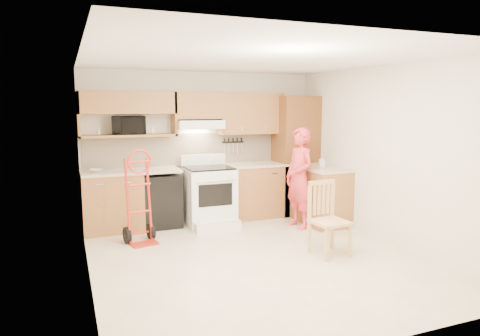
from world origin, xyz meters
TOP-DOWN VIEW (x-y plane):
  - floor at (0.00, 0.00)m, footprint 4.00×4.50m
  - ceiling at (0.00, 0.00)m, footprint 4.00×4.50m
  - wall_back at (0.00, 2.26)m, footprint 4.00×0.02m
  - wall_front at (0.00, -2.26)m, footprint 4.00×0.02m
  - wall_left at (-2.01, 0.00)m, footprint 0.02×4.50m
  - wall_right at (2.01, 0.00)m, footprint 0.02×4.50m
  - backsplash at (0.00, 2.23)m, footprint 3.92×0.03m
  - lower_cab_left at (-1.55, 1.95)m, footprint 0.90×0.60m
  - dishwasher at (-0.80, 1.95)m, footprint 0.60×0.60m
  - lower_cab_right at (0.83, 1.95)m, footprint 1.14×0.60m
  - countertop_left at (-1.25, 1.95)m, footprint 1.50×0.63m
  - countertop_right at (0.83, 1.95)m, footprint 1.14×0.63m
  - cab_return_right at (1.70, 1.15)m, footprint 0.60×1.00m
  - countertop_return at (1.70, 1.15)m, footprint 0.63×1.00m
  - pantry_tall at (1.65, 1.95)m, footprint 0.70×0.60m
  - upper_cab_left at (-1.25, 2.08)m, footprint 1.50×0.33m
  - upper_shelf_mw at (-1.25, 2.08)m, footprint 1.50×0.33m
  - upper_cab_center at (-0.12, 2.08)m, footprint 0.76×0.33m
  - upper_cab_right at (0.83, 2.08)m, footprint 1.14×0.33m
  - range_hood at (-0.12, 2.02)m, footprint 0.76×0.46m
  - knife_strip at (0.55, 2.21)m, footprint 0.40×0.05m
  - microwave at (-1.25, 2.08)m, footprint 0.54×0.39m
  - range at (-0.05, 1.68)m, footprint 0.77×1.01m
  - person at (1.23, 1.05)m, footprint 0.43×0.62m
  - hand_truck at (-1.24, 1.15)m, footprint 0.55×0.52m
  - dining_chair at (0.95, -0.26)m, footprint 0.46×0.50m
  - soap_bottle at (1.70, 1.14)m, footprint 0.11×0.11m
  - bowl at (-1.77, 1.95)m, footprint 0.23×0.23m

SIDE VIEW (x-z plane):
  - floor at x=0.00m, z-range -0.02..0.00m
  - dishwasher at x=-0.80m, z-range 0.00..0.85m
  - lower_cab_left at x=-1.55m, z-range 0.00..0.90m
  - lower_cab_right at x=0.83m, z-range 0.00..0.90m
  - cab_return_right at x=1.70m, z-range 0.00..0.90m
  - dining_chair at x=0.95m, z-range 0.00..0.96m
  - range at x=-0.05m, z-range 0.00..1.13m
  - hand_truck at x=-1.24m, z-range 0.00..1.21m
  - person at x=1.23m, z-range 0.00..1.60m
  - countertop_left at x=-1.25m, z-range 0.90..0.94m
  - countertop_right at x=0.83m, z-range 0.90..0.94m
  - countertop_return at x=1.70m, z-range 0.90..0.94m
  - bowl at x=-1.77m, z-range 0.94..0.99m
  - soap_bottle at x=1.70m, z-range 0.94..1.13m
  - pantry_tall at x=1.65m, z-range 0.00..2.10m
  - backsplash at x=0.00m, z-range 0.92..1.48m
  - knife_strip at x=0.55m, z-range 1.09..1.39m
  - wall_back at x=0.00m, z-range 0.00..2.50m
  - wall_front at x=0.00m, z-range 0.00..2.50m
  - wall_left at x=-2.01m, z-range 0.00..2.50m
  - wall_right at x=2.01m, z-range 0.00..2.50m
  - upper_shelf_mw at x=-1.25m, z-range 1.45..1.49m
  - range_hood at x=-0.12m, z-range 1.56..1.70m
  - microwave at x=-1.25m, z-range 1.49..1.77m
  - upper_cab_right at x=0.83m, z-range 1.45..2.15m
  - upper_cab_center at x=-0.12m, z-range 1.72..2.16m
  - upper_cab_left at x=-1.25m, z-range 1.81..2.15m
  - ceiling at x=0.00m, z-range 2.50..2.52m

